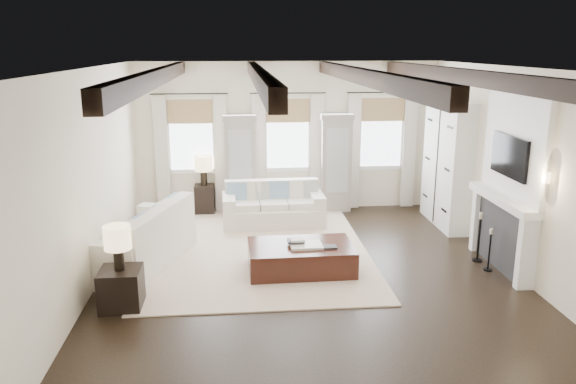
{
  "coord_description": "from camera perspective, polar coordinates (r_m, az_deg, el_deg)",
  "views": [
    {
      "loc": [
        -1.08,
        -8.21,
        3.51
      ],
      "look_at": [
        -0.26,
        0.79,
        1.15
      ],
      "focal_mm": 35.0,
      "sensor_mm": 36.0,
      "label": 1
    }
  ],
  "objects": [
    {
      "name": "candlestick_far",
      "position": [
        9.92,
        18.81,
        -4.74
      ],
      "size": [
        0.17,
        0.17,
        0.85
      ],
      "color": "black",
      "rests_on": "ground"
    },
    {
      "name": "side_table_front",
      "position": [
        8.15,
        -16.57,
        -9.38
      ],
      "size": [
        0.56,
        0.56,
        0.56
      ],
      "primitive_type": "cube",
      "color": "black",
      "rests_on": "ground"
    },
    {
      "name": "lamp_back",
      "position": [
        12.05,
        -8.59,
        2.74
      ],
      "size": [
        0.37,
        0.37,
        0.64
      ],
      "color": "black",
      "rests_on": "side_table_back"
    },
    {
      "name": "side_table_back",
      "position": [
        12.23,
        -8.46,
        -0.69
      ],
      "size": [
        0.41,
        0.41,
        0.62
      ],
      "primitive_type": "cube",
      "color": "black",
      "rests_on": "ground"
    },
    {
      "name": "book_upper",
      "position": [
        8.92,
        0.98,
        -4.88
      ],
      "size": [
        0.22,
        0.17,
        0.03
      ],
      "primitive_type": "cube",
      "rotation": [
        0.0,
        0.0,
        0.02
      ],
      "color": "beige",
      "rests_on": "book_lower"
    },
    {
      "name": "sofa_back",
      "position": [
        11.32,
        -1.54,
        -1.56
      ],
      "size": [
        2.03,
        0.96,
        0.86
      ],
      "color": "white",
      "rests_on": "ground"
    },
    {
      "name": "area_rug",
      "position": [
        10.09,
        -3.11,
        -5.67
      ],
      "size": [
        3.81,
        5.01,
        0.02
      ],
      "primitive_type": "cube",
      "color": "beige",
      "rests_on": "ground"
    },
    {
      "name": "lamp_front",
      "position": [
        7.89,
        -16.94,
        -4.69
      ],
      "size": [
        0.36,
        0.36,
        0.63
      ],
      "color": "black",
      "rests_on": "side_table_front"
    },
    {
      "name": "candlestick_near",
      "position": [
        9.59,
        19.77,
        -5.86
      ],
      "size": [
        0.14,
        0.14,
        0.71
      ],
      "color": "black",
      "rests_on": "ground"
    },
    {
      "name": "ottoman",
      "position": [
        9.04,
        1.3,
        -6.72
      ],
      "size": [
        1.68,
        1.07,
        0.44
      ],
      "primitive_type": "cube",
      "rotation": [
        0.0,
        0.0,
        0.02
      ],
      "color": "black",
      "rests_on": "ground"
    },
    {
      "name": "tray",
      "position": [
        8.9,
        1.87,
        -5.44
      ],
      "size": [
        0.51,
        0.39,
        0.04
      ],
      "primitive_type": "cube",
      "rotation": [
        0.0,
        0.0,
        0.02
      ],
      "color": "white",
      "rests_on": "ottoman"
    },
    {
      "name": "book_lower",
      "position": [
        8.96,
        0.79,
        -5.03
      ],
      "size": [
        0.26,
        0.2,
        0.04
      ],
      "primitive_type": "cube",
      "rotation": [
        0.0,
        0.0,
        0.02
      ],
      "color": "#262628",
      "rests_on": "tray"
    },
    {
      "name": "ground",
      "position": [
        8.99,
        2.12,
        -8.35
      ],
      "size": [
        7.5,
        7.5,
        0.0
      ],
      "primitive_type": "plane",
      "color": "black",
      "rests_on": "ground"
    },
    {
      "name": "sofa_left",
      "position": [
        9.52,
        -14.44,
        -4.91
      ],
      "size": [
        1.71,
        2.51,
        0.99
      ],
      "color": "white",
      "rests_on": "ground"
    },
    {
      "name": "room_shell",
      "position": [
        9.42,
        6.07,
        4.66
      ],
      "size": [
        6.54,
        7.54,
        3.22
      ],
      "color": "white",
      "rests_on": "ground"
    },
    {
      "name": "book_loose",
      "position": [
        8.87,
        4.18,
        -5.59
      ],
      "size": [
        0.24,
        0.18,
        0.03
      ],
      "primitive_type": "cube",
      "rotation": [
        0.0,
        0.0,
        0.02
      ],
      "color": "#262628",
      "rests_on": "ottoman"
    }
  ]
}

